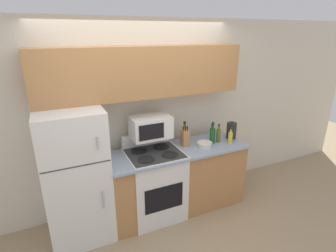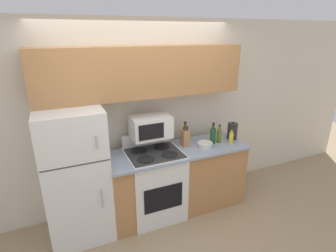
# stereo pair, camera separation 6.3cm
# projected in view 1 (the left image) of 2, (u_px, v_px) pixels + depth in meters

# --- Properties ---
(ground_plane) EXTENTS (12.00, 12.00, 0.00)m
(ground_plane) POSITION_uv_depth(u_px,v_px,m) (163.00, 227.00, 3.37)
(ground_plane) COLOR tan
(wall_back) EXTENTS (8.00, 0.05, 2.55)m
(wall_back) POSITION_uv_depth(u_px,v_px,m) (141.00, 117.00, 3.57)
(wall_back) COLOR beige
(wall_back) RESTS_ON ground_plane
(lower_cabinets) EXTENTS (1.87, 0.66, 0.92)m
(lower_cabinets) POSITION_uv_depth(u_px,v_px,m) (177.00, 179.00, 3.62)
(lower_cabinets) COLOR #B27A47
(lower_cabinets) RESTS_ON ground_plane
(refrigerator) EXTENTS (0.70, 0.72, 1.61)m
(refrigerator) POSITION_uv_depth(u_px,v_px,m) (76.00, 176.00, 3.03)
(refrigerator) COLOR white
(refrigerator) RESTS_ON ground_plane
(upper_cabinets) EXTENTS (2.58, 0.33, 0.61)m
(upper_cabinets) POSITION_uv_depth(u_px,v_px,m) (144.00, 72.00, 3.19)
(upper_cabinets) COLOR #B27A47
(upper_cabinets) RESTS_ON refrigerator
(stove) EXTENTS (0.70, 0.64, 1.09)m
(stove) POSITION_uv_depth(u_px,v_px,m) (155.00, 183.00, 3.47)
(stove) COLOR white
(stove) RESTS_ON ground_plane
(microwave) EXTENTS (0.50, 0.34, 0.28)m
(microwave) POSITION_uv_depth(u_px,v_px,m) (150.00, 127.00, 3.33)
(microwave) COLOR white
(microwave) RESTS_ON stove
(knife_block) EXTENTS (0.09, 0.11, 0.28)m
(knife_block) POSITION_uv_depth(u_px,v_px,m) (185.00, 138.00, 3.53)
(knife_block) COLOR #B27A47
(knife_block) RESTS_ON lower_cabinets
(bowl) EXTENTS (0.21, 0.21, 0.06)m
(bowl) POSITION_uv_depth(u_px,v_px,m) (205.00, 144.00, 3.53)
(bowl) COLOR silver
(bowl) RESTS_ON lower_cabinets
(bottle_wine_green) EXTENTS (0.08, 0.08, 0.30)m
(bottle_wine_green) POSITION_uv_depth(u_px,v_px,m) (212.00, 135.00, 3.61)
(bottle_wine_green) COLOR #194C23
(bottle_wine_green) RESTS_ON lower_cabinets
(bottle_cooking_spray) EXTENTS (0.06, 0.06, 0.22)m
(bottle_cooking_spray) POSITION_uv_depth(u_px,v_px,m) (230.00, 137.00, 3.62)
(bottle_cooking_spray) COLOR gold
(bottle_cooking_spray) RESTS_ON lower_cabinets
(bottle_whiskey) EXTENTS (0.08, 0.08, 0.28)m
(bottle_whiskey) POSITION_uv_depth(u_px,v_px,m) (185.00, 133.00, 3.69)
(bottle_whiskey) COLOR brown
(bottle_whiskey) RESTS_ON lower_cabinets
(bottle_hot_sauce) EXTENTS (0.05, 0.05, 0.20)m
(bottle_hot_sauce) POSITION_uv_depth(u_px,v_px,m) (211.00, 132.00, 3.81)
(bottle_hot_sauce) COLOR red
(bottle_hot_sauce) RESTS_ON lower_cabinets
(bottle_olive_oil) EXTENTS (0.06, 0.06, 0.26)m
(bottle_olive_oil) POSITION_uv_depth(u_px,v_px,m) (218.00, 135.00, 3.65)
(bottle_olive_oil) COLOR #5B6619
(bottle_olive_oil) RESTS_ON lower_cabinets
(kettle) EXTENTS (0.14, 0.14, 0.25)m
(kettle) POSITION_uv_depth(u_px,v_px,m) (231.00, 131.00, 3.78)
(kettle) COLOR black
(kettle) RESTS_ON lower_cabinets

